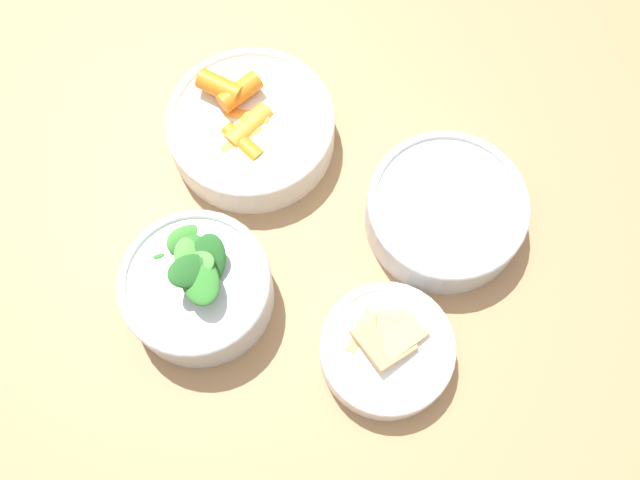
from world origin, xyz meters
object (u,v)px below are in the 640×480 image
object	(u,v)px
bowl_greens	(197,286)
bowl_cookies	(387,349)
bowl_carrots	(251,127)
bowl_beans_hotdog	(445,212)

from	to	relation	value
bowl_greens	bowl_cookies	world-z (taller)	bowl_greens
bowl_carrots	bowl_beans_hotdog	bearing A→B (deg)	4.44
bowl_carrots	bowl_greens	world-z (taller)	bowl_greens
bowl_greens	bowl_beans_hotdog	bearing A→B (deg)	48.42
bowl_carrots	bowl_cookies	world-z (taller)	bowl_carrots
bowl_greens	bowl_beans_hotdog	size ratio (longest dim) A/B	0.90
bowl_beans_hotdog	bowl_cookies	size ratio (longest dim) A/B	1.26
bowl_beans_hotdog	bowl_cookies	world-z (taller)	bowl_beans_hotdog
bowl_beans_hotdog	bowl_carrots	bearing A→B (deg)	-175.56
bowl_carrots	bowl_cookies	distance (m)	0.29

